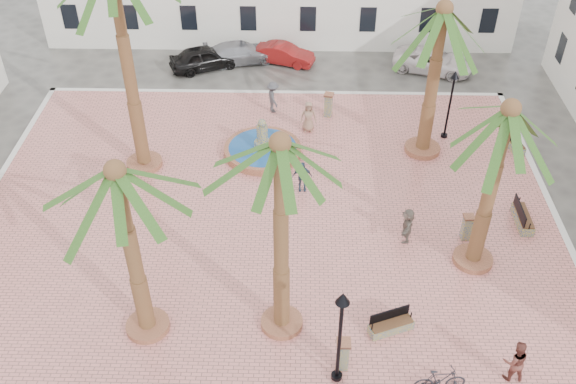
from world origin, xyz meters
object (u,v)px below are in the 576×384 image
Objects in this scene: bench_se at (391,325)px; pedestrian_east at (407,225)px; palm_e at (506,130)px; car_black at (205,58)px; bench_e at (522,218)px; car_silver at (241,53)px; palm_ne at (442,29)px; bollard_e at (467,227)px; lamppost_e at (452,93)px; bicycle_b at (440,380)px; palm_sw at (120,193)px; bench_ne at (513,142)px; bollard_n at (328,104)px; palm_s at (280,167)px; car_red at (284,54)px; bollard_se at (343,354)px; cyclist_b at (515,361)px; pedestrian_fountain_a at (308,117)px; fountain at (263,149)px; lamppost_s at (341,323)px; car_white at (433,61)px; pedestrian_fountain_b at (302,176)px; pedestrian_north at (273,97)px.

pedestrian_east is (1.14, 4.91, 0.57)m from bench_se.
palm_e is 1.80× the size of car_black.
bench_e is 0.41× the size of car_silver.
pedestrian_east reaches higher than car_black.
palm_ne is (-0.98, 7.86, 0.15)m from palm_e.
bollard_e is at bearing 111.55° from bench_e.
lamppost_e is 2.13× the size of bicycle_b.
palm_sw is 17.68m from bench_e.
bench_ne is 9.76m from bollard_n.
palm_ne is 1.86× the size of car_black.
palm_s is 8.56m from palm_e.
car_red is at bearing -104.70° from car_black.
bollard_se reaches higher than car_silver.
cyclist_b is at bearing -8.12° from palm_sw.
cyclist_b is 1.09× the size of pedestrian_east.
lamppost_e is (4.10, 12.81, 2.35)m from bench_se.
pedestrian_fountain_a is at bearing 163.41° from palm_ne.
bollard_n is at bearing -140.34° from car_red.
palm_ne is at bearing -86.47° from cyclist_b.
cyclist_b is (0.22, -6.98, 0.24)m from bollard_e.
fountain is 0.91× the size of car_black.
pedestrian_east is at bearing 26.37° from palm_sw.
fountain is 0.90× the size of lamppost_s.
bollard_se is 5.78m from cyclist_b.
bollard_n is at bearing 49.58° from pedestrian_fountain_a.
pedestrian_east is (-1.64, -6.62, -5.81)m from palm_ne.
car_white is at bearing 66.77° from palm_s.
car_black is 1.14× the size of car_red.
palm_s is at bearing -161.21° from car_red.
lamppost_s is 4.17m from bicycle_b.
pedestrian_fountain_a is at bearing 176.48° from lamppost_e.
palm_ne reaches higher than pedestrian_fountain_b.
bench_se is 5.07m from pedestrian_east.
palm_e is at bearing -87.22° from bollard_e.
car_silver is at bearing 45.34° from bench_ne.
bench_ne is (3.67, 8.31, -6.22)m from palm_e.
cyclist_b is (-2.48, -8.03, 0.61)m from bench_e.
palm_ne reaches higher than lamppost_s.
car_white is (7.93, 12.05, -0.27)m from pedestrian_fountain_b.
bollard_n is 10.28m from pedestrian_east.
palm_sw is 16.70m from pedestrian_north.
car_white is (6.67, 22.37, -2.40)m from lamppost_s.
bollard_se is at bearing -12.31° from palm_sw.
cyclist_b is (1.14, -13.47, -5.74)m from palm_ne.
palm_e is 4.70× the size of pedestrian_east.
car_white is (11.83, -0.86, 0.01)m from car_silver.
palm_sw reaches higher than car_silver.
fountain is 0.49× the size of palm_ne.
cyclist_b reaches higher than bicycle_b.
lamppost_s is at bearing -112.43° from lamppost_e.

